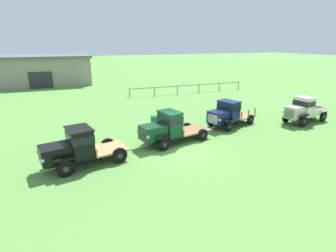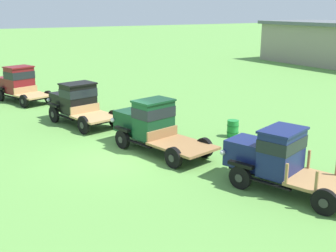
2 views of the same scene
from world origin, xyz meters
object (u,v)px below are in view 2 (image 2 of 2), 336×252
at_px(vintage_truck_far_side, 276,157).
at_px(vintage_truck_midrow_center, 151,124).
at_px(oil_drum_beside_row, 233,129).
at_px(vintage_truck_foreground_near, 18,83).
at_px(vintage_truck_second_in_line, 77,102).

bearing_deg(vintage_truck_far_side, vintage_truck_midrow_center, -163.77).
bearing_deg(oil_drum_beside_row, vintage_truck_foreground_near, -152.88).
bearing_deg(vintage_truck_second_in_line, oil_drum_beside_row, 41.11).
bearing_deg(vintage_truck_far_side, vintage_truck_foreground_near, -166.75).
bearing_deg(vintage_truck_midrow_center, vintage_truck_second_in_line, -167.38).
xyz_separation_m(vintage_truck_foreground_near, vintage_truck_second_in_line, (7.27, 1.46, -0.04)).
xyz_separation_m(vintage_truck_foreground_near, vintage_truck_midrow_center, (13.11, 2.77, -0.08)).
relative_size(vintage_truck_far_side, oil_drum_beside_row, 5.97).
xyz_separation_m(vintage_truck_second_in_line, vintage_truck_far_side, (11.59, 2.98, -0.06)).
bearing_deg(vintage_truck_foreground_near, vintage_truck_far_side, 13.25).
bearing_deg(vintage_truck_foreground_near, vintage_truck_midrow_center, 11.92).
bearing_deg(oil_drum_beside_row, vintage_truck_midrow_center, -95.97).
height_order(vintage_truck_foreground_near, vintage_truck_second_in_line, vintage_truck_foreground_near).
bearing_deg(vintage_truck_midrow_center, oil_drum_beside_row, 84.03).
bearing_deg(vintage_truck_midrow_center, vintage_truck_far_side, 16.23).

